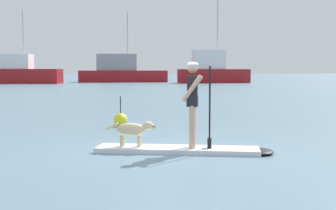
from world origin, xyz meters
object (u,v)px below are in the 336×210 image
paddleboard (188,150)px  dog (133,130)px  moored_boat_far_port (121,72)px  marker_buoy (121,120)px  person_paddler (193,98)px  moored_boat_outer (212,71)px  moored_boat_port (18,72)px

paddleboard → dog: (-1.10, 0.35, 0.40)m
moored_boat_far_port → marker_buoy: size_ratio=13.86×
paddleboard → person_paddler: size_ratio=2.09×
moored_boat_outer → marker_buoy: moored_boat_outer is taller
dog → moored_boat_outer: (16.38, 49.42, 1.16)m
paddleboard → dog: 1.22m
paddleboard → moored_boat_port: (-9.40, 51.88, 1.34)m
moored_boat_far_port → person_paddler: bearing=-93.9°
moored_boat_port → moored_boat_far_port: bearing=18.8°
dog → moored_boat_outer: size_ratio=0.09×
moored_boat_port → moored_boat_outer: (24.68, -2.10, 0.22)m
person_paddler → marker_buoy: (-1.05, 4.65, -0.91)m
dog → moored_boat_port: 52.20m
paddleboard → marker_buoy: marker_buoy is taller
paddleboard → marker_buoy: size_ratio=4.05×
paddleboard → moored_boat_port: size_ratio=0.34×
moored_boat_far_port → marker_buoy: 52.07m
paddleboard → person_paddler: bearing=-17.8°
moored_boat_port → marker_buoy: bearing=-79.9°
person_paddler → dog: size_ratio=1.69×
person_paddler → paddleboard: bearing=162.2°
moored_boat_port → moored_boat_far_port: 14.14m
moored_boat_port → dog: bearing=-80.8°
dog → moored_boat_outer: 52.08m
moored_boat_far_port → moored_boat_outer: (11.30, -6.67, 0.15)m
person_paddler → moored_boat_far_port: size_ratio=0.14×
moored_boat_port → moored_boat_outer: bearing=-4.9°
moored_boat_port → marker_buoy: 48.02m
moored_boat_outer → marker_buoy: (-16.25, -45.15, -1.40)m
paddleboard → moored_boat_far_port: 56.60m
person_paddler → marker_buoy: size_ratio=1.93×
marker_buoy → moored_boat_port: bearing=100.1°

